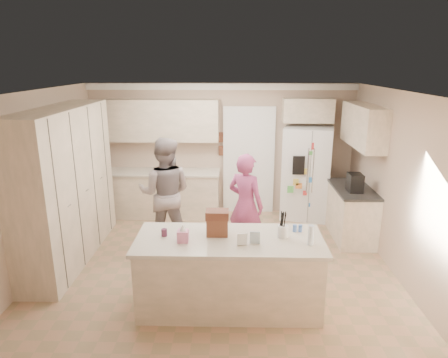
{
  "coord_description": "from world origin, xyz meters",
  "views": [
    {
      "loc": [
        0.24,
        -5.54,
        2.97
      ],
      "look_at": [
        0.1,
        0.35,
        1.25
      ],
      "focal_mm": 32.0,
      "sensor_mm": 36.0,
      "label": 1
    }
  ],
  "objects_px": {
    "island_base": "(229,274)",
    "teen_girl": "(246,205)",
    "utensil_crock": "(283,231)",
    "teen_boy": "(165,193)",
    "refrigerator": "(306,173)",
    "coffee_maker": "(355,183)",
    "dollhouse_body": "(217,227)",
    "tissue_box": "(183,236)"
  },
  "relations": [
    {
      "from": "refrigerator",
      "to": "island_base",
      "type": "distance_m",
      "value": 3.45
    },
    {
      "from": "coffee_maker",
      "to": "refrigerator",
      "type": "bearing_deg",
      "value": 116.14
    },
    {
      "from": "utensil_crock",
      "to": "teen_girl",
      "type": "relative_size",
      "value": 0.09
    },
    {
      "from": "refrigerator",
      "to": "island_base",
      "type": "bearing_deg",
      "value": -102.01
    },
    {
      "from": "refrigerator",
      "to": "teen_girl",
      "type": "xyz_separation_m",
      "value": [
        -1.23,
        -1.64,
        -0.07
      ]
    },
    {
      "from": "coffee_maker",
      "to": "utensil_crock",
      "type": "distance_m",
      "value": 2.32
    },
    {
      "from": "teen_girl",
      "to": "coffee_maker",
      "type": "bearing_deg",
      "value": -134.22
    },
    {
      "from": "teen_girl",
      "to": "dollhouse_body",
      "type": "bearing_deg",
      "value": 105.66
    },
    {
      "from": "coffee_maker",
      "to": "dollhouse_body",
      "type": "xyz_separation_m",
      "value": [
        -2.2,
        -1.8,
        -0.03
      ]
    },
    {
      "from": "tissue_box",
      "to": "coffee_maker",
      "type": "bearing_deg",
      "value": 37.57
    },
    {
      "from": "teen_boy",
      "to": "teen_girl",
      "type": "bearing_deg",
      "value": 169.36
    },
    {
      "from": "refrigerator",
      "to": "dollhouse_body",
      "type": "relative_size",
      "value": 6.92
    },
    {
      "from": "utensil_crock",
      "to": "teen_girl",
      "type": "height_order",
      "value": "teen_girl"
    },
    {
      "from": "coffee_maker",
      "to": "utensil_crock",
      "type": "xyz_separation_m",
      "value": [
        -1.4,
        -1.85,
        -0.07
      ]
    },
    {
      "from": "island_base",
      "to": "dollhouse_body",
      "type": "xyz_separation_m",
      "value": [
        -0.15,
        0.1,
        0.6
      ]
    },
    {
      "from": "tissue_box",
      "to": "dollhouse_body",
      "type": "relative_size",
      "value": 0.54
    },
    {
      "from": "refrigerator",
      "to": "tissue_box",
      "type": "relative_size",
      "value": 12.86
    },
    {
      "from": "dollhouse_body",
      "to": "teen_boy",
      "type": "bearing_deg",
      "value": 119.42
    },
    {
      "from": "coffee_maker",
      "to": "teen_boy",
      "type": "distance_m",
      "value": 3.13
    },
    {
      "from": "refrigerator",
      "to": "teen_boy",
      "type": "height_order",
      "value": "teen_boy"
    },
    {
      "from": "island_base",
      "to": "refrigerator",
      "type": "bearing_deg",
      "value": 64.58
    },
    {
      "from": "utensil_crock",
      "to": "teen_boy",
      "type": "bearing_deg",
      "value": 135.62
    },
    {
      "from": "island_base",
      "to": "teen_boy",
      "type": "distance_m",
      "value": 2.1
    },
    {
      "from": "coffee_maker",
      "to": "teen_boy",
      "type": "height_order",
      "value": "teen_boy"
    },
    {
      "from": "teen_girl",
      "to": "utensil_crock",
      "type": "bearing_deg",
      "value": 138.17
    },
    {
      "from": "tissue_box",
      "to": "teen_girl",
      "type": "height_order",
      "value": "teen_girl"
    },
    {
      "from": "refrigerator",
      "to": "teen_boy",
      "type": "distance_m",
      "value": 2.88
    },
    {
      "from": "utensil_crock",
      "to": "dollhouse_body",
      "type": "height_order",
      "value": "dollhouse_body"
    },
    {
      "from": "utensil_crock",
      "to": "dollhouse_body",
      "type": "distance_m",
      "value": 0.8
    },
    {
      "from": "utensil_crock",
      "to": "tissue_box",
      "type": "distance_m",
      "value": 1.21
    },
    {
      "from": "coffee_maker",
      "to": "island_base",
      "type": "relative_size",
      "value": 0.14
    },
    {
      "from": "teen_boy",
      "to": "dollhouse_body",
      "type": "bearing_deg",
      "value": 121.21
    },
    {
      "from": "coffee_maker",
      "to": "utensil_crock",
      "type": "relative_size",
      "value": 2.0
    },
    {
      "from": "tissue_box",
      "to": "refrigerator",
      "type": "bearing_deg",
      "value": 57.67
    },
    {
      "from": "island_base",
      "to": "tissue_box",
      "type": "relative_size",
      "value": 15.71
    },
    {
      "from": "coffee_maker",
      "to": "utensil_crock",
      "type": "height_order",
      "value": "coffee_maker"
    },
    {
      "from": "island_base",
      "to": "dollhouse_body",
      "type": "relative_size",
      "value": 8.46
    },
    {
      "from": "coffee_maker",
      "to": "teen_boy",
      "type": "relative_size",
      "value": 0.16
    },
    {
      "from": "refrigerator",
      "to": "teen_girl",
      "type": "height_order",
      "value": "refrigerator"
    },
    {
      "from": "tissue_box",
      "to": "teen_girl",
      "type": "distance_m",
      "value": 1.74
    },
    {
      "from": "island_base",
      "to": "teen_girl",
      "type": "relative_size",
      "value": 1.33
    },
    {
      "from": "coffee_maker",
      "to": "teen_girl",
      "type": "bearing_deg",
      "value": -165.95
    }
  ]
}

